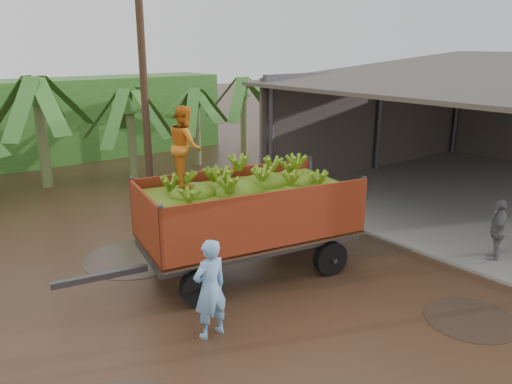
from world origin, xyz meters
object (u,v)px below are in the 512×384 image
man_blue (210,289)px  utility_pole (144,85)px  banana_trailer (247,212)px  man_grey (497,231)px

man_blue → utility_pole: size_ratio=0.25×
banana_trailer → man_blue: banana_trailer is taller
utility_pole → man_blue: bearing=-109.4°
banana_trailer → man_grey: bearing=-21.7°
man_blue → man_grey: 7.32m
banana_trailer → man_blue: 2.79m
man_grey → banana_trailer: bearing=-63.8°
man_blue → banana_trailer: bearing=-143.6°
man_grey → utility_pole: 11.00m
banana_trailer → man_grey: size_ratio=4.26×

